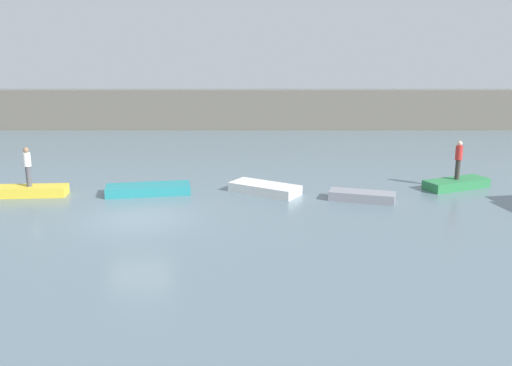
% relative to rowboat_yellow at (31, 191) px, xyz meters
% --- Properties ---
extents(ground_plane, '(120.00, 120.00, 0.00)m').
position_rel_rowboat_yellow_xyz_m(ground_plane, '(5.40, -3.27, -0.22)').
color(ground_plane, slate).
extents(embankment_wall, '(80.00, 1.20, 3.00)m').
position_rel_rowboat_yellow_xyz_m(embankment_wall, '(5.40, 19.11, 1.28)').
color(embankment_wall, '#666056').
rests_on(embankment_wall, ground_plane).
extents(rowboat_yellow, '(3.22, 1.20, 0.43)m').
position_rel_rowboat_yellow_xyz_m(rowboat_yellow, '(0.00, 0.00, 0.00)').
color(rowboat_yellow, gold).
rests_on(rowboat_yellow, ground_plane).
extents(rowboat_teal, '(3.84, 1.91, 0.40)m').
position_rel_rowboat_yellow_xyz_m(rowboat_teal, '(5.12, 0.34, -0.01)').
color(rowboat_teal, teal).
rests_on(rowboat_teal, ground_plane).
extents(rowboat_white, '(3.32, 2.72, 0.41)m').
position_rel_rowboat_yellow_xyz_m(rowboat_white, '(10.31, 0.47, -0.01)').
color(rowboat_white, white).
rests_on(rowboat_white, ground_plane).
extents(rowboat_grey, '(2.90, 1.69, 0.39)m').
position_rel_rowboat_yellow_xyz_m(rowboat_grey, '(14.42, -0.76, -0.02)').
color(rowboat_grey, gray).
rests_on(rowboat_grey, ground_plane).
extents(rowboat_green, '(3.28, 2.27, 0.42)m').
position_rel_rowboat_yellow_xyz_m(rowboat_green, '(19.15, 1.32, -0.01)').
color(rowboat_green, '#2D7F47').
rests_on(rowboat_green, ground_plane).
extents(person_red_shirt, '(0.32, 0.32, 1.79)m').
position_rel_rowboat_yellow_xyz_m(person_red_shirt, '(19.15, 1.32, 1.21)').
color(person_red_shirt, '#38332D').
rests_on(person_red_shirt, rowboat_green).
extents(person_white_shirt, '(0.32, 0.32, 1.73)m').
position_rel_rowboat_yellow_xyz_m(person_white_shirt, '(0.00, 0.00, 1.19)').
color(person_white_shirt, '#4C4C56').
rests_on(person_white_shirt, rowboat_yellow).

